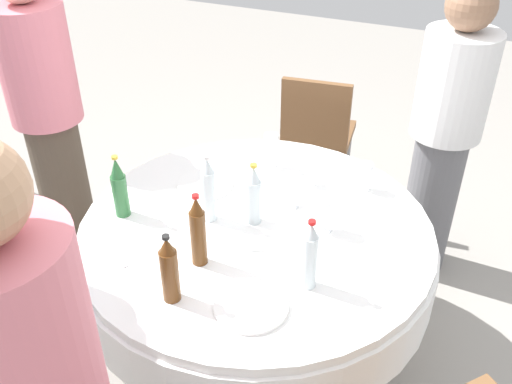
% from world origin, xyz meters
% --- Properties ---
extents(ground_plane, '(10.00, 10.00, 0.00)m').
position_xyz_m(ground_plane, '(0.00, 0.00, 0.00)').
color(ground_plane, gray).
extents(dining_table, '(1.45, 1.45, 0.74)m').
position_xyz_m(dining_table, '(0.00, 0.00, 0.59)').
color(dining_table, white).
rests_on(dining_table, ground_plane).
extents(bottle_clear_west, '(0.06, 0.06, 0.27)m').
position_xyz_m(bottle_clear_west, '(-0.02, -0.02, 0.87)').
color(bottle_clear_west, silver).
rests_on(bottle_clear_west, dining_table).
extents(bottle_green_south, '(0.06, 0.06, 0.28)m').
position_xyz_m(bottle_green_south, '(0.15, -0.53, 0.87)').
color(bottle_green_south, '#2D6B38').
rests_on(bottle_green_south, dining_table).
extents(bottle_brown_far, '(0.06, 0.06, 0.27)m').
position_xyz_m(bottle_brown_far, '(0.49, -0.10, 0.87)').
color(bottle_brown_far, '#593314').
rests_on(bottle_brown_far, dining_table).
extents(bottle_clear_rear, '(0.06, 0.06, 0.28)m').
position_xyz_m(bottle_clear_rear, '(0.25, 0.30, 0.87)').
color(bottle_clear_rear, silver).
rests_on(bottle_clear_rear, dining_table).
extents(bottle_clear_front, '(0.06, 0.06, 0.30)m').
position_xyz_m(bottle_clear_front, '(0.03, -0.19, 0.88)').
color(bottle_clear_front, silver).
rests_on(bottle_clear_front, dining_table).
extents(bottle_brown_east, '(0.06, 0.06, 0.30)m').
position_xyz_m(bottle_brown_east, '(0.29, -0.10, 0.88)').
color(bottle_brown_east, '#593314').
rests_on(bottle_brown_east, dining_table).
extents(wine_glass_rear, '(0.07, 0.07, 0.16)m').
position_xyz_m(wine_glass_rear, '(-0.45, -0.12, 0.86)').
color(wine_glass_rear, white).
rests_on(wine_glass_rear, dining_table).
extents(wine_glass_front, '(0.07, 0.07, 0.15)m').
position_xyz_m(wine_glass_front, '(-0.08, 0.26, 0.84)').
color(wine_glass_front, white).
rests_on(wine_glass_front, dining_table).
extents(wine_glass_east, '(0.08, 0.08, 0.13)m').
position_xyz_m(wine_glass_east, '(-0.18, 0.09, 0.83)').
color(wine_glass_east, white).
rests_on(wine_glass_east, dining_table).
extents(wine_glass_right, '(0.07, 0.07, 0.14)m').
position_xyz_m(wine_glass_right, '(-0.36, 0.10, 0.84)').
color(wine_glass_right, white).
rests_on(wine_glass_right, dining_table).
extents(wine_glass_mid, '(0.06, 0.06, 0.13)m').
position_xyz_m(wine_glass_mid, '(-0.43, 0.33, 0.83)').
color(wine_glass_mid, white).
rests_on(wine_glass_mid, dining_table).
extents(plate_mid, '(0.26, 0.26, 0.02)m').
position_xyz_m(plate_mid, '(0.42, 0.16, 0.75)').
color(plate_mid, white).
rests_on(plate_mid, dining_table).
extents(plate_left, '(0.25, 0.25, 0.02)m').
position_xyz_m(plate_left, '(-0.18, -0.32, 0.75)').
color(plate_left, white).
rests_on(plate_left, dining_table).
extents(spoon_south, '(0.16, 0.12, 0.00)m').
position_xyz_m(spoon_south, '(-0.53, 0.12, 0.74)').
color(spoon_south, silver).
rests_on(spoon_south, dining_table).
extents(spoon_far, '(0.09, 0.17, 0.00)m').
position_xyz_m(spoon_far, '(0.15, 0.05, 0.74)').
color(spoon_far, silver).
rests_on(spoon_far, dining_table).
extents(fork_rear, '(0.15, 0.13, 0.00)m').
position_xyz_m(fork_rear, '(0.35, -0.40, 0.74)').
color(fork_rear, silver).
rests_on(fork_rear, dining_table).
extents(person_west, '(0.34, 0.34, 1.65)m').
position_xyz_m(person_west, '(-0.23, -1.20, 0.87)').
color(person_west, '#4C3F33').
rests_on(person_west, ground_plane).
extents(person_far, '(0.34, 0.34, 1.54)m').
position_xyz_m(person_far, '(-0.94, 0.60, 0.81)').
color(person_far, slate).
rests_on(person_far, ground_plane).
extents(chair_east, '(0.44, 0.44, 0.87)m').
position_xyz_m(chair_east, '(-1.28, -0.14, 0.52)').
color(chair_east, brown).
rests_on(chair_east, ground_plane).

